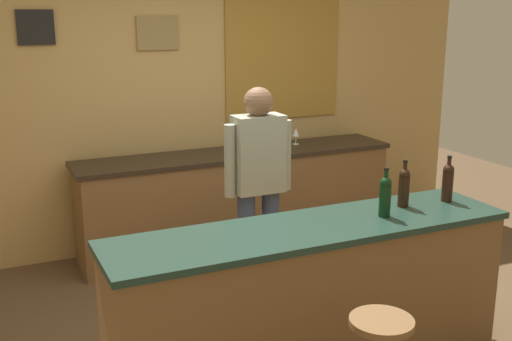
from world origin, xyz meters
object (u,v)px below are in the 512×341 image
object	(u,v)px
bartender	(258,181)
wine_bottle_c	(448,181)
wine_glass_a	(248,138)
wine_bottle_b	(404,186)
wine_bottle_a	(385,195)
wine_glass_b	(296,133)

from	to	relation	value
bartender	wine_bottle_c	bearing A→B (deg)	-43.65
wine_bottle_c	wine_glass_a	size ratio (longest dim) A/B	1.97
wine_bottle_b	wine_bottle_c	distance (m)	0.33
wine_bottle_a	wine_glass_b	world-z (taller)	wine_bottle_a
wine_bottle_a	wine_glass_a	xyz separation A→B (m)	(0.03, 2.11, -0.05)
wine_bottle_a	wine_bottle_b	distance (m)	0.26
bartender	wine_glass_a	size ratio (longest dim) A/B	10.45
wine_bottle_b	wine_glass_b	bearing A→B (deg)	81.18
wine_bottle_b	wine_bottle_c	bearing A→B (deg)	-4.51
wine_bottle_a	wine_glass_b	xyz separation A→B (m)	(0.54, 2.16, -0.05)
wine_bottle_c	wine_glass_b	size ratio (longest dim) A/B	1.97
wine_bottle_c	wine_glass_a	world-z (taller)	wine_bottle_c
wine_bottle_a	wine_glass_a	bearing A→B (deg)	89.28
bartender	wine_glass_b	distance (m)	1.49
wine_bottle_b	wine_bottle_c	size ratio (longest dim) A/B	1.00
wine_bottle_c	wine_glass_b	world-z (taller)	wine_bottle_c
wine_bottle_a	wine_bottle_c	world-z (taller)	same
bartender	wine_bottle_c	xyz separation A→B (m)	(0.95, -0.90, 0.12)
wine_bottle_a	wine_glass_b	distance (m)	2.22
wine_bottle_b	wine_glass_a	world-z (taller)	wine_bottle_b
bartender	wine_bottle_b	bearing A→B (deg)	-54.98
wine_glass_b	bartender	bearing A→B (deg)	-128.69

